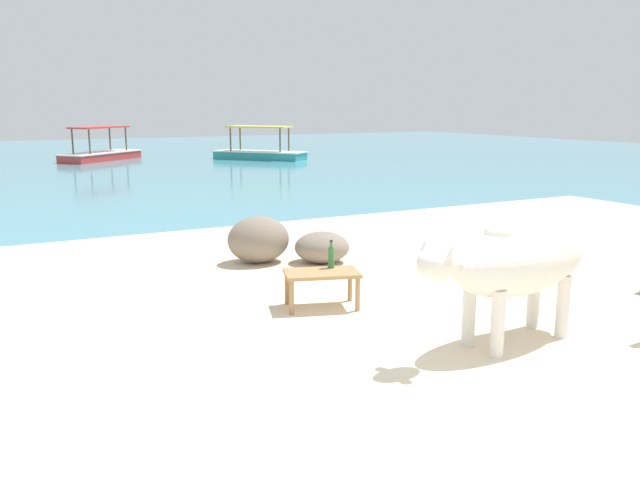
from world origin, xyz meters
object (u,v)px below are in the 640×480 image
Objects in this scene: boat_teal at (260,152)px; low_bench_table at (322,277)px; boat_red at (101,153)px; cow at (516,262)px; bottle at (331,257)px.

low_bench_table is at bearing -60.46° from boat_teal.
boat_red and boat_teal have the same top height.
boat_red reaches higher than low_bench_table.
low_bench_table is at bearing -65.87° from cow.
cow reaches higher than bottle.
boat_teal is (5.61, -2.38, 0.00)m from boat_red.
boat_teal is (7.11, 18.39, -0.07)m from low_bench_table.
bottle is 0.08× the size of boat_red.
low_bench_table is 0.24× the size of boat_red.
bottle is at bearing -71.30° from cow.
cow is 0.57× the size of boat_red.
low_bench_table is at bearing -135.50° from boat_red.
cow is 6.75× the size of bottle.
boat_red is at bearing 86.29° from bottle.
bottle is 19.58m from boat_teal.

